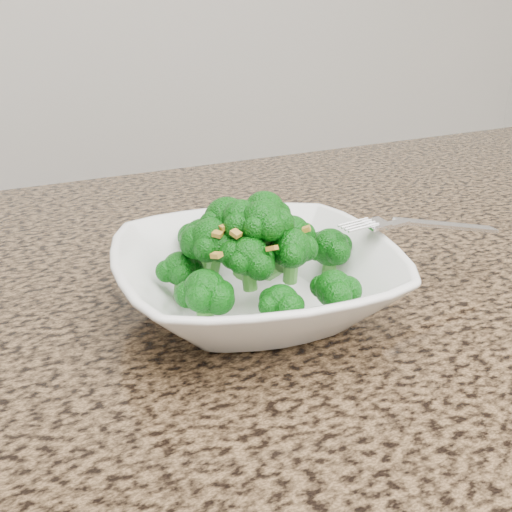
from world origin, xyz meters
TOP-DOWN VIEW (x-y plane):
  - granite_counter at (0.00, 0.30)m, footprint 1.64×1.04m
  - bowl at (-0.10, 0.35)m, footprint 0.27×0.27m
  - broccoli_pile at (-0.10, 0.35)m, footprint 0.21×0.21m
  - garlic_topping at (-0.10, 0.35)m, footprint 0.12×0.12m
  - fork at (0.03, 0.33)m, footprint 0.19×0.04m

SIDE VIEW (x-z plane):
  - granite_counter at x=0.00m, z-range 0.87..0.90m
  - bowl at x=-0.10m, z-range 0.90..0.96m
  - fork at x=0.03m, z-range 0.96..0.97m
  - broccoli_pile at x=-0.10m, z-range 0.96..1.02m
  - garlic_topping at x=-0.10m, z-range 1.02..1.03m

